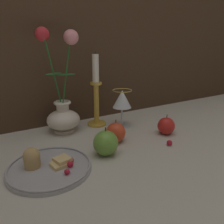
# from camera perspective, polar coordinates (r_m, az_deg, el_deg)

# --- Properties ---
(ground_plane) EXTENTS (2.40, 2.40, 0.00)m
(ground_plane) POSITION_cam_1_polar(r_m,az_deg,el_deg) (0.77, -2.47, -8.07)
(ground_plane) COLOR #B7B2A3
(ground_plane) RESTS_ON ground
(vase) EXTENTS (0.14, 0.13, 0.38)m
(vase) POSITION_cam_1_polar(r_m,az_deg,el_deg) (0.85, -12.75, 1.47)
(vase) COLOR silver
(vase) RESTS_ON ground_plane
(plate_with_pastries) EXTENTS (0.23, 0.23, 0.07)m
(plate_with_pastries) POSITION_cam_1_polar(r_m,az_deg,el_deg) (0.63, -16.45, -13.31)
(plate_with_pastries) COLOR #A3A3A8
(plate_with_pastries) RESTS_ON ground_plane
(wine_glass) EXTENTS (0.08, 0.08, 0.15)m
(wine_glass) POSITION_cam_1_polar(r_m,az_deg,el_deg) (0.88, 2.65, 3.06)
(wine_glass) COLOR silver
(wine_glass) RESTS_ON ground_plane
(candlestick) EXTENTS (0.08, 0.08, 0.30)m
(candlestick) POSITION_cam_1_polar(r_m,az_deg,el_deg) (0.89, -4.15, 4.03)
(candlestick) COLOR gold
(candlestick) RESTS_ON ground_plane
(apple_beside_vase) EXTENTS (0.07, 0.07, 0.08)m
(apple_beside_vase) POSITION_cam_1_polar(r_m,az_deg,el_deg) (0.76, 1.01, -5.34)
(apple_beside_vase) COLOR #D14223
(apple_beside_vase) RESTS_ON ground_plane
(apple_near_glass) EXTENTS (0.07, 0.07, 0.08)m
(apple_near_glass) POSITION_cam_1_polar(r_m,az_deg,el_deg) (0.85, 13.97, -3.51)
(apple_near_glass) COLOR red
(apple_near_glass) RESTS_ON ground_plane
(apple_at_table_edge) EXTENTS (0.08, 0.08, 0.09)m
(apple_at_table_edge) POSITION_cam_1_polar(r_m,az_deg,el_deg) (0.67, -1.66, -8.08)
(apple_at_table_edge) COLOR #669938
(apple_at_table_edge) RESTS_ON ground_plane
(berry_near_plate) EXTENTS (0.02, 0.02, 0.02)m
(berry_near_plate) POSITION_cam_1_polar(r_m,az_deg,el_deg) (0.77, 14.77, -7.81)
(berry_near_plate) COLOR #AD192D
(berry_near_plate) RESTS_ON ground_plane
(berry_front_center) EXTENTS (0.02, 0.02, 0.02)m
(berry_front_center) POSITION_cam_1_polar(r_m,az_deg,el_deg) (0.84, -0.78, -4.86)
(berry_front_center) COLOR #AD192D
(berry_front_center) RESTS_ON ground_plane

